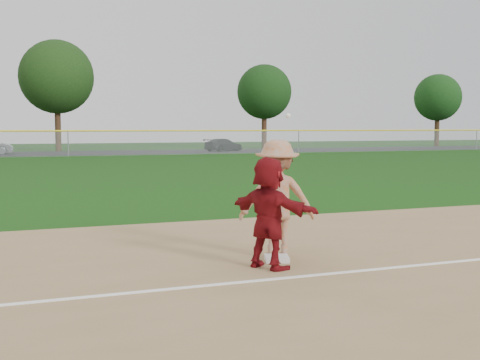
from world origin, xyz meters
name	(u,v)px	position (x,y,z in m)	size (l,w,h in m)	color
ground	(272,267)	(0.00, 0.00, 0.00)	(160.00, 160.00, 0.00)	#133E0C
foul_line	(294,277)	(0.00, -0.80, 0.03)	(60.00, 0.10, 0.01)	white
parking_asphalt	(63,153)	(0.00, 46.00, 0.01)	(120.00, 10.00, 0.01)	black
first_base	(277,258)	(0.22, 0.31, 0.06)	(0.39, 0.39, 0.09)	silver
base_runner	(269,213)	(-0.11, -0.10, 0.91)	(1.66, 0.53, 1.79)	maroon
car_right	(224,145)	(14.87, 45.84, 0.61)	(1.67, 4.11, 1.19)	black
first_base_play	(277,199)	(0.36, 0.63, 1.04)	(1.47, 1.09, 2.48)	#959598
outfield_fence	(68,131)	(0.00, 40.00, 1.96)	(110.00, 0.12, 110.00)	#999EA0
tree_2	(57,77)	(0.00, 51.50, 7.06)	(7.00, 7.00, 10.58)	#362213
tree_3	(264,92)	(22.00, 52.80, 6.16)	(6.00, 6.00, 9.19)	#3A2115
tree_4	(438,98)	(44.00, 51.20, 5.85)	(5.60, 5.60, 8.67)	#342213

